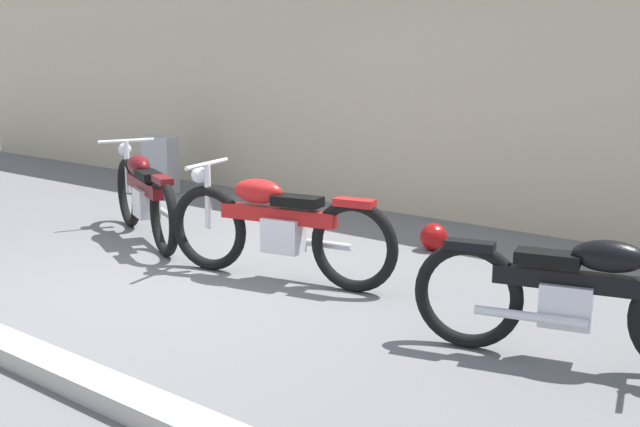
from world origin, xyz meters
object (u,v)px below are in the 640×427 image
stone_marker (160,164)px  motorcycle_black (578,296)px  motorcycle_maroon (144,195)px  motorcycle_red (276,226)px  helmet (434,237)px

stone_marker → motorcycle_black: 7.01m
motorcycle_maroon → motorcycle_red: 2.00m
helmet → motorcycle_black: size_ratio=0.13×
motorcycle_red → motorcycle_black: size_ratio=1.07×
stone_marker → motorcycle_black: bearing=-19.1°
motorcycle_red → motorcycle_black: motorcycle_red is taller
helmet → motorcycle_red: (-0.54, -1.67, 0.33)m
helmet → motorcycle_red: bearing=-107.8°
helmet → motorcycle_maroon: size_ratio=0.13×
helmet → motorcycle_red: motorcycle_red is taller
stone_marker → motorcycle_black: motorcycle_black is taller
stone_marker → helmet: bearing=-5.5°
stone_marker → motorcycle_maroon: (2.00, -1.89, 0.09)m
motorcycle_black → motorcycle_maroon: bearing=160.1°
motorcycle_maroon → helmet: bearing=-125.5°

